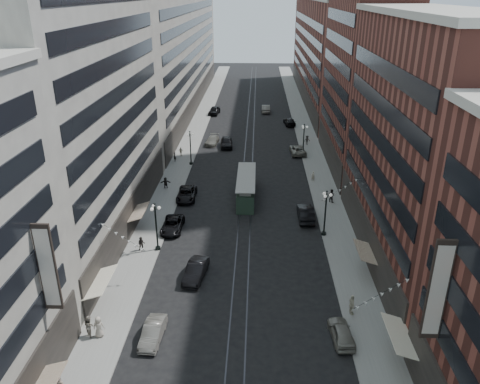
# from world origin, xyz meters

# --- Properties ---
(ground) EXTENTS (220.00, 220.00, 0.00)m
(ground) POSITION_xyz_m (0.00, 60.00, 0.00)
(ground) COLOR black
(ground) RESTS_ON ground
(sidewalk_west) EXTENTS (4.00, 180.00, 0.15)m
(sidewalk_west) POSITION_xyz_m (-11.00, 70.00, 0.07)
(sidewalk_west) COLOR gray
(sidewalk_west) RESTS_ON ground
(sidewalk_east) EXTENTS (4.00, 180.00, 0.15)m
(sidewalk_east) POSITION_xyz_m (11.00, 70.00, 0.07)
(sidewalk_east) COLOR gray
(sidewalk_east) RESTS_ON ground
(rail_west) EXTENTS (0.12, 180.00, 0.02)m
(rail_west) POSITION_xyz_m (-0.70, 70.00, 0.01)
(rail_west) COLOR #2D2D33
(rail_west) RESTS_ON ground
(rail_east) EXTENTS (0.12, 180.00, 0.02)m
(rail_east) POSITION_xyz_m (0.70, 70.00, 0.01)
(rail_east) COLOR #2D2D33
(rail_east) RESTS_ON ground
(building_west_mid) EXTENTS (8.00, 36.00, 28.00)m
(building_west_mid) POSITION_xyz_m (-17.00, 33.00, 14.00)
(building_west_mid) COLOR #AAA596
(building_west_mid) RESTS_ON ground
(building_west_far) EXTENTS (8.00, 90.00, 26.00)m
(building_west_far) POSITION_xyz_m (-17.00, 96.00, 13.00)
(building_west_far) COLOR #AAA596
(building_west_far) RESTS_ON ground
(building_east_mid) EXTENTS (8.00, 30.00, 24.00)m
(building_east_mid) POSITION_xyz_m (17.00, 28.00, 12.00)
(building_east_mid) COLOR brown
(building_east_mid) RESTS_ON ground
(building_east_tower) EXTENTS (8.00, 26.00, 42.00)m
(building_east_tower) POSITION_xyz_m (17.00, 56.00, 21.00)
(building_east_tower) COLOR brown
(building_east_tower) RESTS_ON ground
(building_east_far) EXTENTS (8.00, 72.00, 24.00)m
(building_east_far) POSITION_xyz_m (17.00, 105.00, 12.00)
(building_east_far) COLOR brown
(building_east_far) RESTS_ON ground
(lamppost_sw_far) EXTENTS (1.03, 1.14, 5.52)m
(lamppost_sw_far) POSITION_xyz_m (-9.20, 28.00, 3.10)
(lamppost_sw_far) COLOR black
(lamppost_sw_far) RESTS_ON sidewalk_west
(lamppost_sw_mid) EXTENTS (1.03, 1.14, 5.52)m
(lamppost_sw_mid) POSITION_xyz_m (-9.20, 55.00, 3.10)
(lamppost_sw_mid) COLOR black
(lamppost_sw_mid) RESTS_ON sidewalk_west
(lamppost_se_far) EXTENTS (1.03, 1.14, 5.52)m
(lamppost_se_far) POSITION_xyz_m (9.20, 32.00, 3.10)
(lamppost_se_far) COLOR black
(lamppost_se_far) RESTS_ON sidewalk_east
(lamppost_se_mid) EXTENTS (1.03, 1.14, 5.52)m
(lamppost_se_mid) POSITION_xyz_m (9.20, 60.00, 3.10)
(lamppost_se_mid) COLOR black
(lamppost_se_mid) RESTS_ON sidewalk_east
(streetcar) EXTENTS (2.46, 11.10, 3.07)m
(streetcar) POSITION_xyz_m (0.00, 42.55, 1.42)
(streetcar) COLOR #24392A
(streetcar) RESTS_ON ground
(car_1) EXTENTS (1.67, 4.25, 1.38)m
(car_1) POSITION_xyz_m (-6.80, 14.03, 0.69)
(car_1) COLOR slate
(car_1) RESTS_ON ground
(car_2) EXTENTS (2.33, 5.01, 1.39)m
(car_2) POSITION_xyz_m (-8.40, 32.68, 0.69)
(car_2) COLOR black
(car_2) RESTS_ON ground
(car_4) EXTENTS (1.94, 4.20, 1.39)m
(car_4) POSITION_xyz_m (8.40, 14.58, 0.70)
(car_4) COLOR gray
(car_4) RESTS_ON ground
(car_5) EXTENTS (2.32, 4.99, 1.58)m
(car_5) POSITION_xyz_m (-4.43, 22.96, 0.79)
(car_5) COLOR black
(car_5) RESTS_ON ground
(pedestrian_1) EXTENTS (0.95, 0.57, 1.87)m
(pedestrian_1) POSITION_xyz_m (-11.17, 14.05, 1.09)
(pedestrian_1) COLOR #A69B8A
(pedestrian_1) RESTS_ON sidewalk_west
(pedestrian_2) EXTENTS (0.83, 0.54, 1.59)m
(pedestrian_2) POSITION_xyz_m (-10.89, 27.73, 0.95)
(pedestrian_2) COLOR black
(pedestrian_2) RESTS_ON sidewalk_west
(pedestrian_4) EXTENTS (0.64, 1.17, 1.90)m
(pedestrian_4) POSITION_xyz_m (9.75, 17.69, 1.10)
(pedestrian_4) COLOR beige
(pedestrian_4) RESTS_ON sidewalk_east
(car_7) EXTENTS (2.53, 5.32, 1.47)m
(car_7) POSITION_xyz_m (-8.01, 41.68, 0.73)
(car_7) COLOR black
(car_7) RESTS_ON ground
(car_8) EXTENTS (2.53, 5.14, 1.44)m
(car_8) POSITION_xyz_m (-6.80, 66.20, 0.72)
(car_8) COLOR slate
(car_8) RESTS_ON ground
(car_9) EXTENTS (2.70, 5.38, 1.76)m
(car_9) POSITION_xyz_m (-8.40, 88.55, 0.88)
(car_9) COLOR black
(car_9) RESTS_ON ground
(car_10) EXTENTS (1.89, 5.20, 1.71)m
(car_10) POSITION_xyz_m (7.49, 36.11, 0.85)
(car_10) COLOR black
(car_10) RESTS_ON ground
(car_11) EXTENTS (2.83, 5.52, 1.49)m
(car_11) POSITION_xyz_m (8.40, 61.24, 0.74)
(car_11) COLOR gray
(car_11) RESTS_ON ground
(car_12) EXTENTS (2.63, 5.25, 1.46)m
(car_12) POSITION_xyz_m (8.13, 80.03, 0.73)
(car_12) COLOR black
(car_12) RESTS_ON ground
(car_13) EXTENTS (2.43, 5.31, 1.77)m
(car_13) POSITION_xyz_m (-4.08, 64.63, 0.88)
(car_13) COLOR black
(car_13) RESTS_ON ground
(car_14) EXTENTS (1.88, 5.23, 1.72)m
(car_14) POSITION_xyz_m (3.32, 90.97, 0.86)
(car_14) COLOR slate
(car_14) RESTS_ON ground
(pedestrian_5) EXTENTS (1.52, 0.66, 1.58)m
(pedestrian_5) POSITION_xyz_m (-11.49, 45.09, 0.94)
(pedestrian_5) COLOR black
(pedestrian_5) RESTS_ON sidewalk_west
(pedestrian_6) EXTENTS (0.88, 0.40, 1.50)m
(pedestrian_6) POSITION_xyz_m (-11.47, 59.14, 0.90)
(pedestrian_6) COLOR beige
(pedestrian_6) RESTS_ON sidewalk_west
(pedestrian_7) EXTENTS (0.99, 0.93, 1.81)m
(pedestrian_7) POSITION_xyz_m (11.31, 41.16, 1.06)
(pedestrian_7) COLOR black
(pedestrian_7) RESTS_ON sidewalk_east
(pedestrian_8) EXTENTS (0.64, 0.51, 1.53)m
(pedestrian_8) POSITION_xyz_m (9.65, 48.37, 0.92)
(pedestrian_8) COLOR #B4AA95
(pedestrian_8) RESTS_ON sidewalk_east
(pedestrian_9) EXTENTS (1.13, 0.60, 1.67)m
(pedestrian_9) POSITION_xyz_m (10.47, 66.18, 0.99)
(pedestrian_9) COLOR black
(pedestrian_9) RESTS_ON sidewalk_east
(pedestrian_extra_0) EXTENTS (1.01, 0.98, 1.87)m
(pedestrian_extra_0) POSITION_xyz_m (-11.98, 14.17, 1.08)
(pedestrian_extra_0) COLOR gray
(pedestrian_extra_0) RESTS_ON sidewalk_west
(pedestrian_extra_2) EXTENTS (0.60, 0.68, 1.58)m
(pedestrian_extra_2) POSITION_xyz_m (-12.05, 56.26, 0.94)
(pedestrian_extra_2) COLOR black
(pedestrian_extra_2) RESTS_ON sidewalk_west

